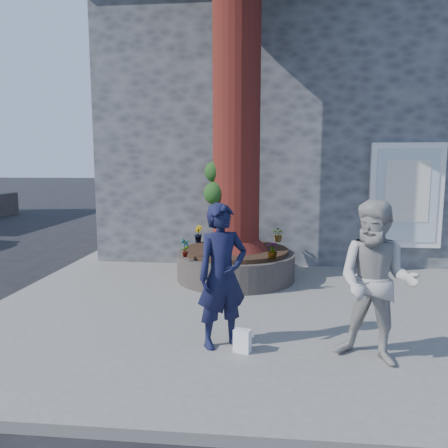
# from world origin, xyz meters

# --- Properties ---
(ground) EXTENTS (120.00, 120.00, 0.00)m
(ground) POSITION_xyz_m (0.00, 0.00, 0.00)
(ground) COLOR black
(ground) RESTS_ON ground
(pavement) EXTENTS (9.00, 8.00, 0.12)m
(pavement) POSITION_xyz_m (1.50, 1.00, 0.06)
(pavement) COLOR slate
(pavement) RESTS_ON ground
(yellow_line) EXTENTS (0.10, 30.00, 0.01)m
(yellow_line) POSITION_xyz_m (-3.05, 1.00, 0.00)
(yellow_line) COLOR yellow
(yellow_line) RESTS_ON ground
(stone_shop) EXTENTS (10.30, 8.30, 6.30)m
(stone_shop) POSITION_xyz_m (2.50, 7.20, 3.16)
(stone_shop) COLOR #45474A
(stone_shop) RESTS_ON ground
(planter) EXTENTS (2.30, 2.30, 0.60)m
(planter) POSITION_xyz_m (0.80, 2.00, 0.41)
(planter) COLOR black
(planter) RESTS_ON pavement
(man) EXTENTS (0.78, 0.70, 1.79)m
(man) POSITION_xyz_m (0.87, -1.19, 1.02)
(man) COLOR black
(man) RESTS_ON pavement
(woman) EXTENTS (1.12, 1.02, 1.87)m
(woman) POSITION_xyz_m (2.64, -1.45, 1.05)
(woman) COLOR #A7A4A0
(woman) RESTS_ON pavement
(shopping_bag) EXTENTS (0.23, 0.17, 0.28)m
(shopping_bag) POSITION_xyz_m (1.13, -1.36, 0.26)
(shopping_bag) COLOR white
(shopping_bag) RESTS_ON pavement
(plant_a) EXTENTS (0.20, 0.21, 0.33)m
(plant_a) POSITION_xyz_m (-0.05, 1.15, 0.88)
(plant_a) COLOR gray
(plant_a) RESTS_ON planter
(plant_b) EXTENTS (0.26, 0.26, 0.36)m
(plant_b) POSITION_xyz_m (-0.05, 2.61, 0.90)
(plant_b) COLOR gray
(plant_b) RESTS_ON planter
(plant_c) EXTENTS (0.21, 0.21, 0.30)m
(plant_c) POSITION_xyz_m (1.50, 1.15, 0.87)
(plant_c) COLOR gray
(plant_c) RESTS_ON planter
(plant_d) EXTENTS (0.37, 0.38, 0.31)m
(plant_d) POSITION_xyz_m (1.65, 2.85, 0.88)
(plant_d) COLOR gray
(plant_d) RESTS_ON planter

